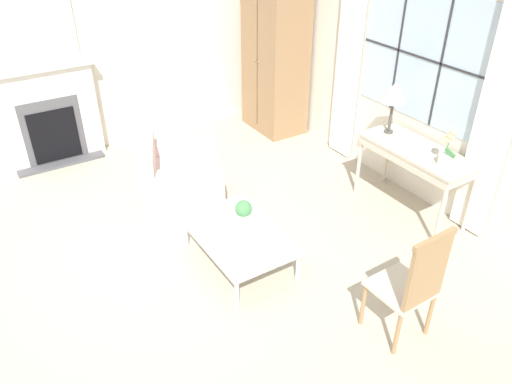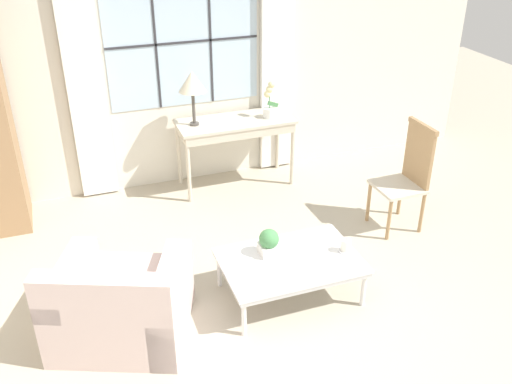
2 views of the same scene
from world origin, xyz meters
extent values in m
plane|color=#B2A893|center=(0.00, 0.00, 0.00)|extent=(14.00, 14.00, 0.00)
cube|color=silver|center=(0.00, 3.03, 1.40)|extent=(7.20, 0.06, 2.80)
cube|color=silver|center=(0.00, 3.00, 1.61)|extent=(1.65, 0.01, 1.38)
cube|color=#2D2D33|center=(-0.30, 2.99, 1.61)|extent=(0.02, 0.02, 1.38)
cube|color=#2D2D33|center=(0.30, 2.99, 1.61)|extent=(0.02, 0.02, 1.38)
cube|color=#2D2D33|center=(0.00, 2.99, 1.61)|extent=(1.65, 0.02, 0.02)
cube|color=white|center=(-1.06, 2.95, 1.25)|extent=(0.39, 0.06, 2.45)
cube|color=white|center=(1.06, 2.95, 1.25)|extent=(0.39, 0.06, 2.45)
cube|color=beige|center=(0.46, 2.67, 0.78)|extent=(1.29, 0.54, 0.03)
cube|color=beige|center=(0.46, 2.67, 0.71)|extent=(1.24, 0.51, 0.10)
cylinder|color=beige|center=(-0.15, 2.44, 0.38)|extent=(0.04, 0.04, 0.76)
cylinder|color=beige|center=(1.06, 2.44, 0.38)|extent=(0.04, 0.04, 0.76)
cylinder|color=beige|center=(-0.15, 2.90, 0.38)|extent=(0.04, 0.04, 0.76)
cylinder|color=beige|center=(1.06, 2.90, 0.38)|extent=(0.04, 0.04, 0.76)
cylinder|color=#4C4742|center=(0.00, 2.69, 0.80)|extent=(0.10, 0.10, 0.02)
cylinder|color=#4C4742|center=(0.00, 2.69, 0.99)|extent=(0.04, 0.04, 0.35)
cone|color=beige|center=(0.00, 2.69, 1.28)|extent=(0.29, 0.29, 0.22)
cylinder|color=white|center=(0.85, 2.62, 0.85)|extent=(0.14, 0.14, 0.11)
cylinder|color=#47844C|center=(0.85, 2.62, 1.05)|extent=(0.01, 0.01, 0.29)
cube|color=#47844C|center=(0.89, 2.62, 0.94)|extent=(0.13, 0.02, 0.08)
sphere|color=beige|center=(0.82, 2.63, 1.06)|extent=(0.08, 0.08, 0.08)
sphere|color=beige|center=(0.85, 2.63, 1.11)|extent=(0.08, 0.08, 0.08)
sphere|color=beige|center=(0.87, 2.63, 1.16)|extent=(0.08, 0.08, 0.08)
cube|color=beige|center=(-1.14, 0.61, 0.21)|extent=(1.24, 1.20, 0.43)
cube|color=beige|center=(-1.28, 0.27, 0.61)|extent=(0.96, 0.52, 0.36)
cube|color=beige|center=(-1.50, 0.76, 0.28)|extent=(0.53, 0.91, 0.57)
cube|color=beige|center=(-0.78, 0.46, 0.28)|extent=(0.53, 0.91, 0.57)
cube|color=beige|center=(1.67, 1.23, 0.46)|extent=(0.45, 0.45, 0.03)
cube|color=#9E7A51|center=(1.87, 1.23, 0.76)|extent=(0.04, 0.41, 0.58)
cube|color=#9E7A51|center=(1.87, 1.23, 1.07)|extent=(0.05, 0.43, 0.05)
cylinder|color=#9E7A51|center=(1.49, 1.04, 0.22)|extent=(0.04, 0.04, 0.44)
cylinder|color=#9E7A51|center=(1.48, 1.42, 0.22)|extent=(0.04, 0.04, 0.44)
cylinder|color=#9E7A51|center=(1.87, 1.04, 0.22)|extent=(0.04, 0.04, 0.44)
cylinder|color=#9E7A51|center=(1.86, 1.42, 0.22)|extent=(0.04, 0.04, 0.44)
cube|color=silver|center=(0.24, 0.57, 0.36)|extent=(1.14, 0.76, 0.03)
cube|color=beige|center=(0.24, 0.57, 0.33)|extent=(1.12, 0.74, 0.04)
cylinder|color=silver|center=(-0.28, 0.24, 0.17)|extent=(0.04, 0.04, 0.35)
cylinder|color=silver|center=(0.76, 0.24, 0.17)|extent=(0.04, 0.04, 0.35)
cylinder|color=silver|center=(-0.28, 0.89, 0.17)|extent=(0.04, 0.04, 0.35)
cylinder|color=silver|center=(0.76, 0.89, 0.17)|extent=(0.04, 0.04, 0.35)
cube|color=white|center=(0.10, 0.70, 0.42)|extent=(0.16, 0.16, 0.09)
sphere|color=#47844C|center=(0.10, 0.70, 0.52)|extent=(0.17, 0.17, 0.17)
cylinder|color=silver|center=(0.72, 0.51, 0.38)|extent=(0.12, 0.12, 0.01)
cylinder|color=silver|center=(0.72, 0.51, 0.44)|extent=(0.09, 0.09, 0.11)
cylinder|color=black|center=(0.72, 0.51, 0.49)|extent=(0.00, 0.00, 0.01)
camera|label=1|loc=(3.58, -1.33, 3.22)|focal=35.00mm
camera|label=2|loc=(-1.34, -2.97, 3.11)|focal=40.00mm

